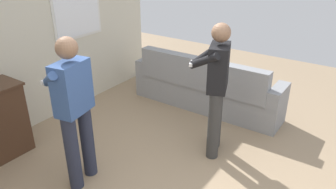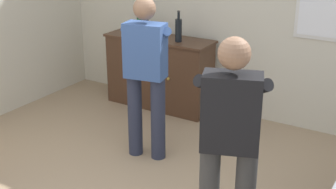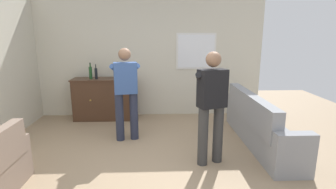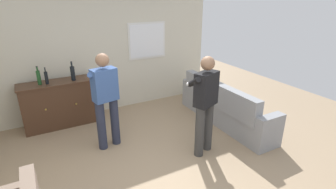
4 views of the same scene
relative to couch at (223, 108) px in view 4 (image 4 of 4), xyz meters
name	(u,v)px [view 4 (image 4 of 4)]	position (x,y,z in m)	size (l,w,h in m)	color
ground	(157,171)	(-1.92, -0.79, -0.34)	(10.40, 10.40, 0.00)	#9E8466
wall_back_with_window	(103,50)	(-1.90, 1.87, 1.07)	(5.20, 0.15, 2.80)	beige
couch	(223,108)	(0.00, 0.00, 0.00)	(0.57, 2.47, 0.90)	gray
sideboard_cabinet	(60,104)	(-2.96, 1.51, 0.14)	(1.43, 0.49, 0.94)	#472D1E
bottle_wine_green	(73,73)	(-2.64, 1.46, 0.75)	(0.08, 0.08, 0.38)	black
bottle_liquor_amber	(39,77)	(-3.25, 1.50, 0.75)	(0.07, 0.07, 0.36)	#1E4C23
bottle_spirits_clear	(46,78)	(-3.13, 1.47, 0.73)	(0.06, 0.06, 0.32)	black
person_standing_left	(105,97)	(-2.34, 0.29, 0.60)	(0.55, 0.51, 1.68)	#282D42
person_standing_right	(205,102)	(-0.99, -0.67, 0.60)	(0.52, 0.52, 1.68)	#383838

